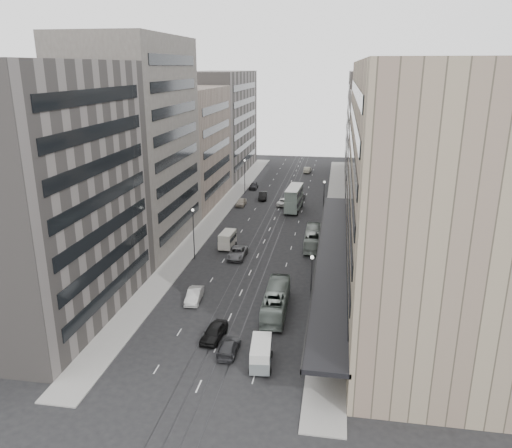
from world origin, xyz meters
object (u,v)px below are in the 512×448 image
Objects in this scene: bus_near at (276,301)px; vw_microbus at (261,353)px; sedan_1 at (194,295)px; sedan_0 at (214,332)px; bus_far at (313,238)px; panel_van at (227,239)px; double_decker at (294,198)px; pedestrian at (323,325)px; sedan_2 at (237,253)px.

vw_microbus is (-0.04, -11.79, -0.13)m from bus_near.
sedan_0 is at bearing -65.42° from sedan_1.
panel_van is (-14.07, -3.23, 0.07)m from bus_far.
sedan_1 is (-8.77, -44.85, -1.97)m from double_decker.
bus_near is at bearing -83.92° from double_decker.
bus_far is at bearing 79.84° from vw_microbus.
bus_far is at bearing 81.23° from sedan_0.
double_decker reaches higher than pedestrian.
bus_near is 24.03m from panel_van.
bus_far is at bearing -72.85° from double_decker.
bus_near is 1.97× the size of sedan_2.
sedan_1 is at bearing -98.51° from sedan_2.
sedan_1 is 0.86× the size of sedan_2.
pedestrian is (12.05, 3.22, 0.21)m from sedan_0.
vw_microbus is at bearing -68.40° from panel_van.
vw_microbus is 30.41m from sedan_2.
sedan_0 is 0.87× the size of sedan_2.
panel_van is (-10.92, 33.17, 0.13)m from vw_microbus.
vw_microbus is at bearing 16.13° from pedestrian.
pedestrian is at bearing -56.30° from sedan_2.
double_decker reaches higher than sedan_0.
bus_near is 19.39m from sedan_2.
vw_microbus is (-3.15, -36.40, -0.06)m from bus_far.
sedan_0 is (-9.15, -32.15, -0.65)m from bus_far.
vw_microbus is at bearing 84.48° from bus_far.
sedan_0 is at bearing -19.90° from pedestrian.
bus_far is 36.54m from vw_microbus.
sedan_2 is (2.44, 16.19, -0.01)m from sedan_1.
bus_far is at bearing 31.90° from sedan_2.
sedan_2 is 3.14× the size of pedestrian.
bus_near reaches higher than sedan_2.
sedan_2 is at bearing 77.04° from sedan_1.
bus_near reaches higher than sedan_0.
double_decker reaches higher than vw_microbus.
bus_near is 24.81m from bus_far.
bus_far is 29.08m from pedestrian.
bus_near is 10.99m from sedan_1.
double_decker is 2.06× the size of panel_van.
bus_near is 6.18× the size of pedestrian.
pedestrian is at bearing -77.39° from double_decker.
double_decker is 1.94× the size of sedan_1.
bus_far reaches higher than sedan_1.
vw_microbus is 9.62m from pedestrian.
panel_van is 20.16m from sedan_1.
bus_near is 1.18× the size of double_decker.
double_decker is 57.94m from vw_microbus.
bus_far is at bearing -98.24° from bus_near.
sedan_0 is (-6.04, -7.54, -0.72)m from bus_near.
panel_van is 0.93× the size of sedan_0.
vw_microbus is 1.01× the size of sedan_1.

